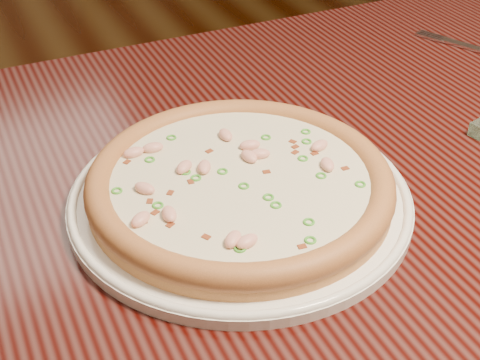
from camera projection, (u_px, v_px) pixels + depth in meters
name	position (u px, v px, depth m)	size (l,w,h in m)	color
ground	(38.00, 284.00, 1.69)	(9.00, 9.00, 0.00)	black
hero_table	(308.00, 219.00, 0.86)	(1.20, 0.80, 0.75)	black
plate	(240.00, 196.00, 0.72)	(0.37, 0.37, 0.02)	white
pizza	(240.00, 182.00, 0.71)	(0.33, 0.33, 0.03)	tan
fork	(471.00, 47.00, 1.05)	(0.09, 0.17, 0.00)	silver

